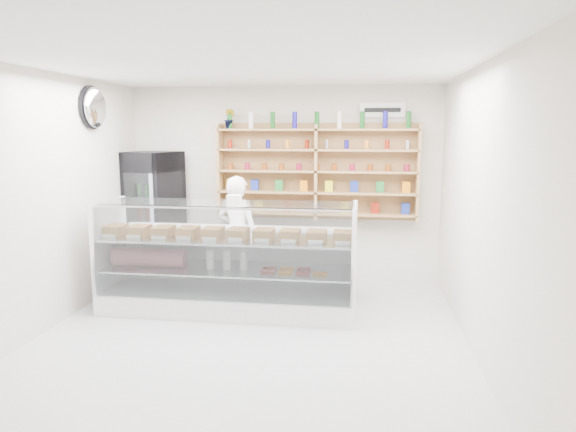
# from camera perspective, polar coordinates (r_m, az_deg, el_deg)

# --- Properties ---
(room) EXTENTS (5.00, 5.00, 5.00)m
(room) POSITION_cam_1_polar(r_m,az_deg,el_deg) (5.09, -4.73, 0.79)
(room) COLOR #ABACB0
(room) RESTS_ON ground
(display_counter) EXTENTS (3.06, 0.91, 1.33)m
(display_counter) POSITION_cam_1_polar(r_m,az_deg,el_deg) (6.32, -6.60, -7.17)
(display_counter) COLOR white
(display_counter) RESTS_ON floor
(shop_worker) EXTENTS (0.65, 0.50, 1.58)m
(shop_worker) POSITION_cam_1_polar(r_m,az_deg,el_deg) (6.91, -5.63, -2.05)
(shop_worker) COLOR white
(shop_worker) RESTS_ON floor
(drinks_cooler) EXTENTS (0.83, 0.82, 1.87)m
(drinks_cooler) POSITION_cam_1_polar(r_m,az_deg,el_deg) (7.74, -14.61, 0.01)
(drinks_cooler) COLOR black
(drinks_cooler) RESTS_ON floor
(wall_shelving) EXTENTS (2.84, 0.28, 1.33)m
(wall_shelving) POSITION_cam_1_polar(r_m,az_deg,el_deg) (7.29, 3.18, 4.94)
(wall_shelving) COLOR #A6814E
(wall_shelving) RESTS_ON back_wall
(potted_plant) EXTENTS (0.19, 0.17, 0.28)m
(potted_plant) POSITION_cam_1_polar(r_m,az_deg,el_deg) (7.48, -6.52, 10.69)
(potted_plant) COLOR #1E6626
(potted_plant) RESTS_ON wall_shelving
(security_mirror) EXTENTS (0.15, 0.50, 0.50)m
(security_mirror) POSITION_cam_1_polar(r_m,az_deg,el_deg) (6.94, -20.64, 11.21)
(security_mirror) COLOR silver
(security_mirror) RESTS_ON left_wall
(wall_sign) EXTENTS (0.62, 0.03, 0.20)m
(wall_sign) POSITION_cam_1_polar(r_m,az_deg,el_deg) (7.39, 10.45, 11.51)
(wall_sign) COLOR white
(wall_sign) RESTS_ON back_wall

